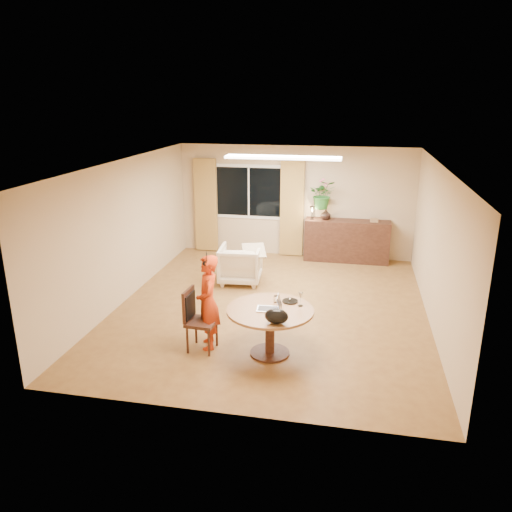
{
  "coord_description": "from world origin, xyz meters",
  "views": [
    {
      "loc": [
        1.37,
        -8.25,
        3.68
      ],
      "look_at": [
        -0.24,
        -0.2,
        1.03
      ],
      "focal_mm": 35.0,
      "sensor_mm": 36.0,
      "label": 1
    }
  ],
  "objects": [
    {
      "name": "pot_lid",
      "position": [
        0.52,
        -1.37,
        0.75
      ],
      "size": [
        0.3,
        0.3,
        0.04
      ],
      "primitive_type": null,
      "rotation": [
        0.0,
        0.0,
        -0.35
      ],
      "color": "white",
      "rests_on": "dining_table"
    },
    {
      "name": "wall_right",
      "position": [
        2.75,
        0.0,
        1.3
      ],
      "size": [
        0.0,
        6.5,
        6.5
      ],
      "primitive_type": "plane",
      "rotation": [
        1.57,
        0.0,
        -1.57
      ],
      "color": "tan",
      "rests_on": "floor"
    },
    {
      "name": "throw",
      "position": [
        -0.55,
        1.13,
        0.79
      ],
      "size": [
        0.6,
        0.66,
        0.03
      ],
      "primitive_type": null,
      "rotation": [
        0.0,
        0.0,
        0.31
      ],
      "color": "beige",
      "rests_on": "armchair"
    },
    {
      "name": "sideboard",
      "position": [
        1.26,
        3.01,
        0.48
      ],
      "size": [
        1.93,
        0.47,
        0.96
      ],
      "primitive_type": "cube",
      "color": "black",
      "rests_on": "floor"
    },
    {
      "name": "wall_left",
      "position": [
        -2.75,
        0.0,
        1.3
      ],
      "size": [
        0.0,
        6.5,
        6.5
      ],
      "primitive_type": "plane",
      "rotation": [
        1.57,
        0.0,
        1.57
      ],
      "color": "tan",
      "rests_on": "floor"
    },
    {
      "name": "tumbler",
      "position": [
        0.31,
        -1.42,
        0.78
      ],
      "size": [
        0.08,
        0.08,
        0.1
      ],
      "primitive_type": null,
      "rotation": [
        0.0,
        0.0,
        0.22
      ],
      "color": "white",
      "rests_on": "dining_table"
    },
    {
      "name": "floor",
      "position": [
        0.0,
        0.0,
        0.0
      ],
      "size": [
        6.5,
        6.5,
        0.0
      ],
      "primitive_type": "plane",
      "color": "brown",
      "rests_on": "ground"
    },
    {
      "name": "wine_glass",
      "position": [
        0.68,
        -1.49,
        0.83
      ],
      "size": [
        0.08,
        0.08,
        0.22
      ],
      "primitive_type": null,
      "rotation": [
        0.0,
        0.0,
        -0.07
      ],
      "color": "white",
      "rests_on": "dining_table"
    },
    {
      "name": "curtain_left",
      "position": [
        -2.15,
        3.15,
        1.15
      ],
      "size": [
        0.55,
        0.08,
        2.25
      ],
      "primitive_type": "cube",
      "color": "olive",
      "rests_on": "wall_back"
    },
    {
      "name": "handbag",
      "position": [
        0.43,
        -2.15,
        0.83
      ],
      "size": [
        0.33,
        0.19,
        0.22
      ],
      "primitive_type": null,
      "rotation": [
        0.0,
        0.0,
        0.01
      ],
      "color": "black",
      "rests_on": "dining_table"
    },
    {
      "name": "dining_chair",
      "position": [
        -0.76,
        -1.75,
        0.48
      ],
      "size": [
        0.49,
        0.45,
        0.96
      ],
      "primitive_type": null,
      "rotation": [
        0.0,
        0.0,
        -0.08
      ],
      "color": "black",
      "rests_on": "floor"
    },
    {
      "name": "ceiling",
      "position": [
        0.0,
        0.0,
        2.6
      ],
      "size": [
        6.5,
        6.5,
        0.0
      ],
      "primitive_type": "plane",
      "rotation": [
        3.14,
        0.0,
        0.0
      ],
      "color": "white",
      "rests_on": "wall_back"
    },
    {
      "name": "desk_lamp",
      "position": [
        0.44,
        2.96,
        1.12
      ],
      "size": [
        0.16,
        0.16,
        0.31
      ],
      "primitive_type": null,
      "rotation": [
        0.0,
        0.0,
        -0.31
      ],
      "color": "black",
      "rests_on": "sideboard"
    },
    {
      "name": "book_stack",
      "position": [
        1.84,
        3.01,
        1.0
      ],
      "size": [
        0.21,
        0.18,
        0.08
      ],
      "primitive_type": null,
      "rotation": [
        0.0,
        0.0,
        0.24
      ],
      "color": "#8C6147",
      "rests_on": "sideboard"
    },
    {
      "name": "wall_back",
      "position": [
        0.0,
        3.25,
        1.3
      ],
      "size": [
        5.5,
        0.0,
        5.5
      ],
      "primitive_type": "plane",
      "rotation": [
        1.57,
        0.0,
        0.0
      ],
      "color": "tan",
      "rests_on": "floor"
    },
    {
      "name": "vase",
      "position": [
        0.75,
        3.01,
        1.09
      ],
      "size": [
        0.25,
        0.25,
        0.25
      ],
      "primitive_type": "imported",
      "rotation": [
        0.0,
        0.0,
        0.07
      ],
      "color": "black",
      "rests_on": "sideboard"
    },
    {
      "name": "window",
      "position": [
        -1.1,
        3.23,
        1.5
      ],
      "size": [
        1.7,
        0.03,
        1.3
      ],
      "color": "white",
      "rests_on": "wall_back"
    },
    {
      "name": "laptop",
      "position": [
        0.24,
        -1.71,
        0.84
      ],
      "size": [
        0.37,
        0.26,
        0.24
      ],
      "primitive_type": null,
      "rotation": [
        0.0,
        0.0,
        0.07
      ],
      "color": "#B7B7BC",
      "rests_on": "dining_table"
    },
    {
      "name": "bouquet",
      "position": [
        0.66,
        3.01,
        1.54
      ],
      "size": [
        0.64,
        0.57,
        0.66
      ],
      "primitive_type": "imported",
      "rotation": [
        0.0,
        0.0,
        0.1
      ],
      "color": "#235E24",
      "rests_on": "vase"
    },
    {
      "name": "child",
      "position": [
        -0.69,
        -1.63,
        0.73
      ],
      "size": [
        0.62,
        0.51,
        1.46
      ],
      "primitive_type": "imported",
      "rotation": [
        0.0,
        0.0,
        -1.23
      ],
      "color": "#B7250E",
      "rests_on": "floor"
    },
    {
      "name": "dining_table",
      "position": [
        0.27,
        -1.69,
        0.57
      ],
      "size": [
        1.28,
        1.28,
        0.73
      ],
      "color": "brown",
      "rests_on": "floor"
    },
    {
      "name": "curtain_right",
      "position": [
        -0.05,
        3.15,
        1.15
      ],
      "size": [
        0.55,
        0.08,
        2.25
      ],
      "primitive_type": "cube",
      "color": "olive",
      "rests_on": "wall_back"
    },
    {
      "name": "armchair",
      "position": [
        -0.84,
        1.17,
        0.39
      ],
      "size": [
        0.89,
        0.91,
        0.77
      ],
      "primitive_type": "imported",
      "rotation": [
        0.0,
        0.0,
        3.22
      ],
      "color": "beige",
      "rests_on": "floor"
    },
    {
      "name": "ceiling_panel",
      "position": [
        0.0,
        1.2,
        2.57
      ],
      "size": [
        2.2,
        0.35,
        0.05
      ],
      "primitive_type": "cube",
      "color": "white",
      "rests_on": "ceiling"
    }
  ]
}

